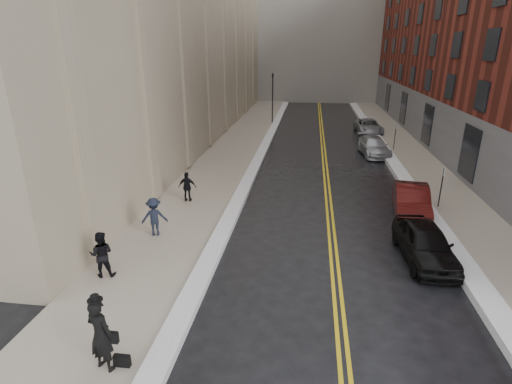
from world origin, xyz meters
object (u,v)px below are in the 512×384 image
(car_silver_far, at_px, (368,126))
(car_silver_near, at_px, (374,146))
(pedestrian_main, at_px, (101,335))
(pedestrian_a, at_px, (101,254))
(pedestrian_c, at_px, (187,187))
(car_maroon, at_px, (411,201))
(pedestrian_b, at_px, (154,217))
(car_black, at_px, (425,243))

(car_silver_far, bearing_deg, car_silver_near, -98.02)
(pedestrian_main, relative_size, pedestrian_a, 1.19)
(pedestrian_main, bearing_deg, pedestrian_a, -44.66)
(car_silver_near, bearing_deg, pedestrian_a, -128.42)
(pedestrian_c, bearing_deg, pedestrian_a, 80.77)
(car_silver_far, height_order, pedestrian_main, pedestrian_main)
(car_maroon, relative_size, pedestrian_b, 2.62)
(pedestrian_main, bearing_deg, car_silver_far, -90.70)
(car_black, relative_size, car_silver_far, 0.89)
(car_silver_near, relative_size, pedestrian_a, 2.72)
(car_silver_far, distance_m, pedestrian_a, 29.73)
(car_maroon, relative_size, car_silver_near, 0.97)
(pedestrian_c, bearing_deg, pedestrian_b, 84.11)
(car_silver_near, height_order, car_silver_far, car_silver_near)
(car_black, height_order, pedestrian_main, pedestrian_main)
(car_silver_far, xyz_separation_m, pedestrian_b, (-11.78, -23.69, 0.33))
(car_black, xyz_separation_m, pedestrian_b, (-10.84, 0.41, 0.27))
(pedestrian_main, distance_m, pedestrian_a, 4.56)
(car_maroon, relative_size, car_silver_far, 0.93)
(car_maroon, distance_m, pedestrian_c, 11.11)
(car_black, bearing_deg, car_silver_far, 84.00)
(car_maroon, distance_m, pedestrian_main, 15.06)
(car_silver_far, relative_size, pedestrian_c, 3.01)
(pedestrian_main, relative_size, pedestrian_c, 1.27)
(car_maroon, relative_size, pedestrian_a, 2.63)
(pedestrian_b, bearing_deg, car_silver_near, -144.15)
(pedestrian_main, xyz_separation_m, pedestrian_a, (-2.12, 4.03, -0.16))
(car_silver_near, height_order, pedestrian_main, pedestrian_main)
(pedestrian_a, bearing_deg, car_black, -179.51)
(car_silver_far, distance_m, pedestrian_c, 22.82)
(pedestrian_b, bearing_deg, pedestrian_a, 61.08)
(car_silver_far, bearing_deg, pedestrian_a, -118.16)
(car_black, relative_size, pedestrian_a, 2.51)
(car_black, xyz_separation_m, car_maroon, (0.49, 4.47, 0.01))
(pedestrian_a, bearing_deg, car_silver_near, -135.67)
(car_black, distance_m, pedestrian_c, 11.51)
(car_maroon, bearing_deg, car_silver_near, 98.34)
(car_silver_near, height_order, pedestrian_b, pedestrian_b)
(car_silver_near, bearing_deg, pedestrian_b, -132.13)
(car_black, height_order, pedestrian_c, pedestrian_c)
(pedestrian_a, height_order, pedestrian_c, pedestrian_a)
(car_silver_near, distance_m, pedestrian_b, 19.17)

